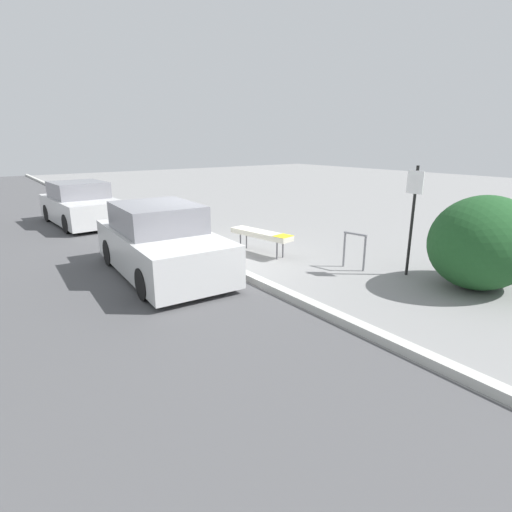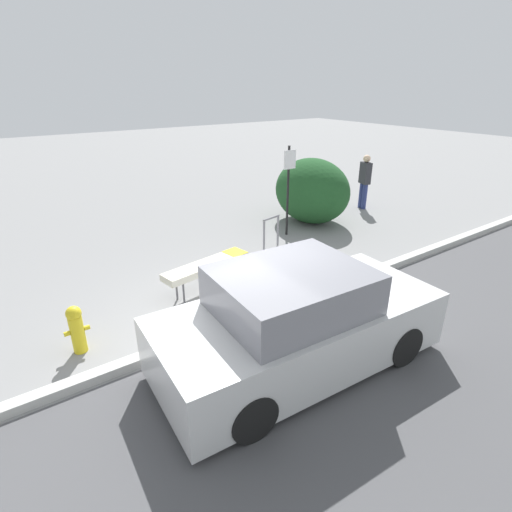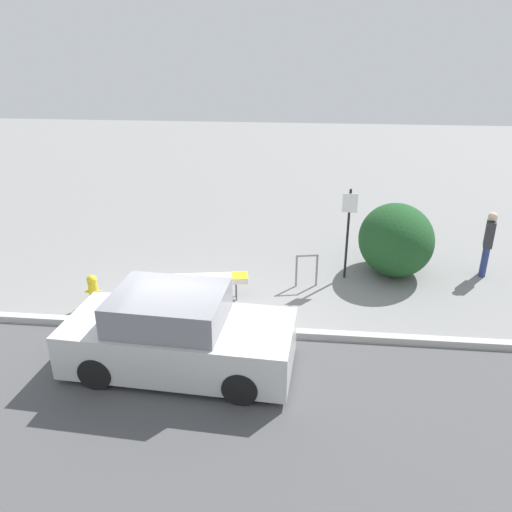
% 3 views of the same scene
% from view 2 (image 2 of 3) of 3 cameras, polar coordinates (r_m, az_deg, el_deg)
% --- Properties ---
extents(ground_plane, '(60.00, 60.00, 0.00)m').
position_cam_2_polar(ground_plane, '(6.69, -3.10, -10.12)').
color(ground_plane, gray).
extents(curb, '(60.00, 0.20, 0.13)m').
position_cam_2_polar(curb, '(6.66, -3.11, -9.66)').
color(curb, '#B7B7B2').
rests_on(curb, ground_plane).
extents(bench, '(1.85, 0.71, 0.58)m').
position_cam_2_polar(bench, '(7.63, -7.01, -1.44)').
color(bench, '#515156').
rests_on(bench, ground_plane).
extents(bike_rack, '(0.55, 0.16, 0.83)m').
position_cam_2_polar(bike_rack, '(9.46, 2.17, 3.75)').
color(bike_rack, gray).
rests_on(bike_rack, ground_plane).
extents(sign_post, '(0.36, 0.08, 2.30)m').
position_cam_2_polar(sign_post, '(10.22, 4.65, 10.36)').
color(sign_post, black).
rests_on(sign_post, ground_plane).
extents(fire_hydrant, '(0.36, 0.22, 0.77)m').
position_cam_2_polar(fire_hydrant, '(6.49, -24.26, -9.34)').
color(fire_hydrant, gold).
rests_on(fire_hydrant, ground_plane).
extents(shrub_hedge, '(1.86, 2.32, 1.80)m').
position_cam_2_polar(shrub_hedge, '(11.48, 7.99, 9.20)').
color(shrub_hedge, '#1E4C23').
rests_on(shrub_hedge, ground_plane).
extents(pedestrian, '(0.31, 0.42, 1.68)m').
position_cam_2_polar(pedestrian, '(13.12, 15.25, 10.40)').
color(pedestrian, navy).
rests_on(pedestrian, ground_plane).
extents(parked_car_near, '(4.12, 1.97, 1.50)m').
position_cam_2_polar(parked_car_near, '(5.59, 5.93, -9.47)').
color(parked_car_near, black).
rests_on(parked_car_near, ground_plane).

